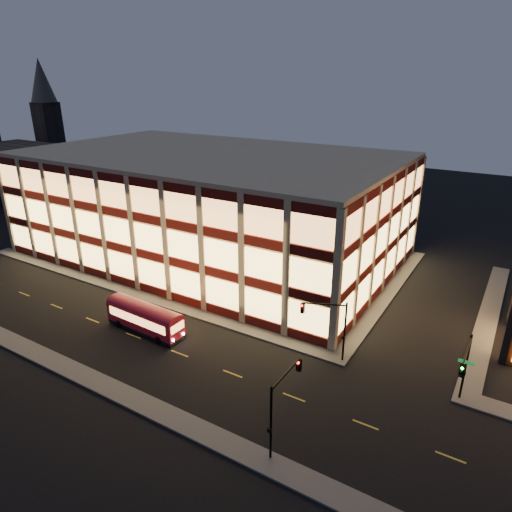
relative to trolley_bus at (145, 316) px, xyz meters
The scene contains 12 objects.
ground 6.57m from the trolley_bus, 133.78° to the left, with size 200.00×200.00×0.00m, color black.
sidewalk_office_south 9.41m from the trolley_bus, 142.93° to the left, with size 54.00×2.00×0.15m, color #514F4C.
sidewalk_office_east 28.54m from the trolley_bus, 49.26° to the left, with size 2.00×30.00×0.15m, color #514F4C.
sidewalk_tower_west 36.67m from the trolley_bus, 36.11° to the left, with size 2.00×30.00×0.15m, color #514F4C.
sidewalk_near 9.62m from the trolley_bus, 117.63° to the right, with size 100.00×2.00×0.15m, color #514F4C.
office_building 23.39m from the trolley_bus, 108.79° to the left, with size 50.45×30.45×14.50m.
church_tower 87.05m from the trolley_bus, 149.06° to the left, with size 5.00×5.00×18.00m, color #2D2621.
church_spire 89.33m from the trolley_bus, 149.06° to the left, with size 6.00×6.00×10.00m, color #4C473F.
traffic_signal_far 18.61m from the trolley_bus, 15.17° to the left, with size 3.79×1.87×6.00m.
traffic_signal_right 29.47m from the trolley_bus, ahead, with size 1.20×4.37×6.00m.
traffic_signal_near 20.31m from the trolley_bus, 18.63° to the right, with size 0.32×4.45×6.00m.
trolley_bus is the anchor object (origin of this frame).
Camera 1 is at (34.99, -33.30, 24.42)m, focal length 32.00 mm.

